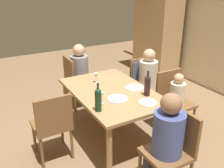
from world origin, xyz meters
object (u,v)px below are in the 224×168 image
person_woman_host (81,71)px  dinner_plate_guest_left (148,103)px  person_man_guest (166,138)px  wine_glass_near_left (96,76)px  person_man_bearded (149,77)px  chair_far_left (143,78)px  dinner_plate_host (134,88)px  chair_left_end (76,78)px  armoire_cabinet (157,28)px  chair_near (53,123)px  person_child_small (178,99)px  chair_right_end (173,146)px  dining_table (112,96)px  wine_bottle_dark_red (98,99)px  dinner_plate_guest_right (118,99)px  chair_far_right (172,97)px  wine_bottle_tall_green (147,85)px  wine_glass_centre (102,95)px

person_woman_host → dinner_plate_guest_left: 1.71m
person_man_guest → wine_glass_near_left: bearing=1.4°
person_woman_host → person_man_bearded: size_ratio=1.01×
chair_far_left → dinner_plate_host: size_ratio=3.54×
wine_glass_near_left → chair_left_end: bearing=-178.3°
armoire_cabinet → dinner_plate_guest_left: bearing=-40.2°
chair_near → person_child_small: size_ratio=0.98×
person_woman_host → dinner_plate_guest_left: bearing=6.1°
person_man_bearded → chair_right_end: bearing=61.7°
dining_table → chair_right_end: 1.16m
chair_left_end → wine_bottle_dark_red: 1.64m
chair_left_end → person_man_bearded: bearing=49.4°
chair_right_end → wine_bottle_dark_red: bearing=34.2°
chair_near → person_man_bearded: 1.81m
dinner_plate_guest_right → person_child_small: bearing=83.8°
armoire_cabinet → person_man_guest: armoire_cabinet is taller
chair_far_right → person_woman_host: size_ratio=0.81×
chair_far_left → wine_bottle_dark_red: 1.60m
dining_table → wine_bottle_dark_red: 0.63m
chair_left_end → chair_right_end: same height
dinner_plate_host → person_child_small: bearing=62.5°
armoire_cabinet → chair_near: 3.74m
person_woman_host → dinner_plate_guest_left: size_ratio=4.85×
dinner_plate_guest_right → chair_right_end: bearing=9.8°
wine_bottle_tall_green → person_woman_host: bearing=-168.6°
chair_left_end → wine_glass_near_left: chair_left_end is taller
person_child_small → wine_bottle_dark_red: bearing=1.9°
dining_table → person_woman_host: 1.15m
chair_left_end → chair_far_right: 1.71m
wine_glass_near_left → dinner_plate_guest_left: wine_glass_near_left is taller
wine_bottle_dark_red → wine_glass_centre: bearing=141.9°
person_woman_host → dinner_plate_host: 1.27m
person_man_bearded → wine_glass_centre: (0.58, -1.17, 0.19)m
chair_right_end → armoire_cabinet: bearing=-35.6°
armoire_cabinet → wine_glass_near_left: size_ratio=14.63×
person_woman_host → dinner_plate_guest_left: person_woman_host is taller
chair_far_right → dining_table: bearing=-16.5°
chair_right_end → wine_bottle_dark_red: size_ratio=2.63×
person_child_small → chair_far_right: bearing=-90.0°
wine_bottle_dark_red → dinner_plate_guest_right: size_ratio=1.33×
chair_far_right → wine_bottle_tall_green: 0.66m
dining_table → dinner_plate_guest_right: bearing=-13.7°
person_woman_host → dinner_plate_guest_right: bearing=-3.7°
person_man_bearded → dinner_plate_guest_left: 1.10m
chair_far_right → wine_bottle_dark_red: size_ratio=2.63×
wine_glass_centre → armoire_cabinet: bearing=130.0°
armoire_cabinet → chair_far_left: 2.02m
person_child_small → dinner_plate_host: (-0.29, -0.56, 0.18)m
armoire_cabinet → person_man_bearded: size_ratio=1.94×
armoire_cabinet → dinner_plate_guest_right: (2.14, -2.32, -0.36)m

